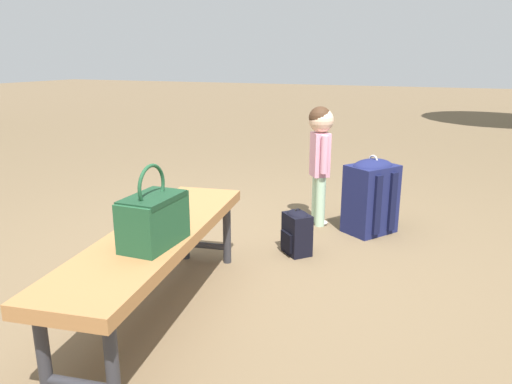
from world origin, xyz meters
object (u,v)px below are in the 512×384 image
object	(u,v)px
park_bench	(157,242)
backpack_small	(297,231)
backpack_large	(371,194)
child_standing	(320,147)
handbag	(154,218)

from	to	relation	value
park_bench	backpack_small	size ratio (longest dim) A/B	5.22
backpack_large	child_standing	bearing A→B (deg)	86.82
park_bench	backpack_large	bearing A→B (deg)	-24.61
handbag	backpack_small	distance (m)	1.28
handbag	child_standing	bearing A→B (deg)	-7.76
park_bench	handbag	distance (m)	0.26
handbag	backpack_small	world-z (taller)	handbag
handbag	park_bench	bearing A→B (deg)	32.81
park_bench	handbag	bearing A→B (deg)	-147.19
child_standing	backpack_small	size ratio (longest dim) A/B	2.89
park_bench	backpack_large	world-z (taller)	backpack_large
park_bench	child_standing	xyz separation A→B (m)	(1.65, -0.35, 0.21)
park_bench	child_standing	world-z (taller)	child_standing
park_bench	handbag	xyz separation A→B (m)	(-0.16, -0.10, 0.18)
handbag	child_standing	distance (m)	1.82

